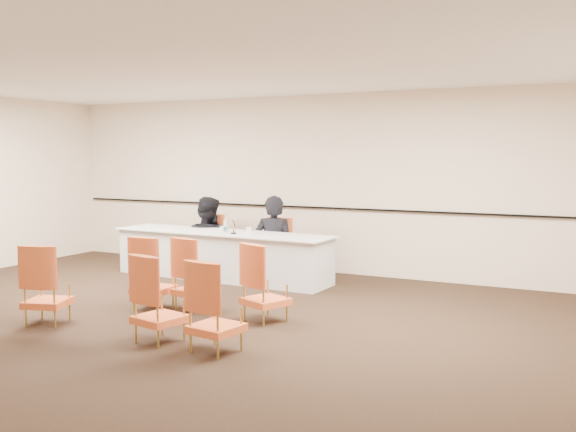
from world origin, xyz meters
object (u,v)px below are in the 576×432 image
object	(u,v)px
panelist_second	(207,249)
drinking_glass	(222,229)
aud_chair_front_left	(153,272)
aud_chair_back_right	(216,306)
aud_chair_back_left	(47,284)
panelist_main_chair	(274,248)
coffee_cup	(249,231)
aud_chair_back_mid	(160,298)
panelist_main	(274,252)
panelist_second_chair	(207,242)
aud_chair_front_right	(266,282)
panel_table	(222,255)
water_bottle	(226,225)
microphone	(234,226)
aud_chair_front_mid	(196,274)

from	to	relation	value
panelist_second	drinking_glass	xyz separation A→B (m)	(0.73, -0.65, 0.45)
aud_chair_front_left	aud_chair_back_right	xyz separation A→B (m)	(1.77, -1.22, 0.00)
aud_chair_back_left	panelist_main_chair	bearing A→B (deg)	56.63
coffee_cup	aud_chair_back_mid	world-z (taller)	aud_chair_back_mid
panelist_main	panelist_second_chair	bearing A→B (deg)	-17.18
aud_chair_front_left	aud_chair_front_right	distance (m)	1.63
panel_table	aud_chair_back_right	xyz separation A→B (m)	(2.07, -3.33, 0.10)
panelist_second	panelist_second_chair	size ratio (longest dim) A/B	1.92
aud_chair_back_mid	panelist_second	bearing A→B (deg)	129.18
drinking_glass	aud_chair_front_right	bearing A→B (deg)	-46.50
drinking_glass	coffee_cup	bearing A→B (deg)	-11.96
panel_table	panelist_main	world-z (taller)	panelist_main
water_bottle	aud_chair_front_left	world-z (taller)	water_bottle
panelist_second	aud_chair_front_left	size ratio (longest dim) A/B	1.92
panelist_main_chair	drinking_glass	distance (m)	0.93
panel_table	aud_chair_front_right	bearing A→B (deg)	-44.79
panelist_second	aud_chair_back_left	xyz separation A→B (m)	(0.35, -3.86, 0.11)
panel_table	microphone	bearing A→B (deg)	-22.38
panel_table	panelist_second_chair	size ratio (longest dim) A/B	3.98
panel_table	aud_chair_back_mid	bearing A→B (deg)	-66.07
panelist_second_chair	aud_chair_front_left	xyz separation A→B (m)	(0.98, -2.70, 0.00)
panel_table	panelist_main	bearing A→B (deg)	41.05
drinking_glass	aud_chair_front_left	distance (m)	2.09
panelist_second_chair	aud_chair_front_right	bearing A→B (deg)	-43.32
drinking_glass	aud_chair_front_left	xyz separation A→B (m)	(0.25, -2.05, -0.33)
panelist_main_chair	microphone	bearing A→B (deg)	-115.37
water_bottle	aud_chair_back_mid	distance (m)	3.54
aud_chair_front_right	aud_chair_back_mid	world-z (taller)	same
aud_chair_front_right	aud_chair_back_mid	distance (m)	1.38
aud_chair_back_left	panel_table	bearing A→B (deg)	65.45
drinking_glass	coffee_cup	xyz separation A→B (m)	(0.57, -0.12, 0.01)
aud_chair_front_right	aud_chair_front_mid	bearing A→B (deg)	-162.76
panelist_second_chair	water_bottle	world-z (taller)	water_bottle
panel_table	water_bottle	xyz separation A→B (m)	(0.08, -0.01, 0.49)
panelist_second	aud_chair_front_right	size ratio (longest dim) A/B	1.92
aud_chair_back_left	panelist_second_chair	bearing A→B (deg)	76.41
panel_table	microphone	size ratio (longest dim) A/B	15.21
aud_chair_front_left	panelist_second	bearing A→B (deg)	106.91
coffee_cup	microphone	bearing A→B (deg)	171.52
aud_chair_front_mid	panelist_main	bearing A→B (deg)	104.87
microphone	aud_chair_back_left	world-z (taller)	microphone
panelist_second_chair	coffee_cup	distance (m)	1.55
panel_table	microphone	distance (m)	0.61
aud_chair_back_mid	panelist_main	bearing A→B (deg)	111.64
drinking_glass	aud_chair_front_left	bearing A→B (deg)	-82.96
panel_table	drinking_glass	xyz separation A→B (m)	(0.05, -0.07, 0.43)
panelist_second_chair	drinking_glass	distance (m)	1.03
water_bottle	aud_chair_back_mid	xyz separation A→B (m)	(1.25, -3.29, -0.39)
aud_chair_front_mid	aud_chair_back_mid	world-z (taller)	same
panelist_main	aud_chair_back_left	distance (m)	3.95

